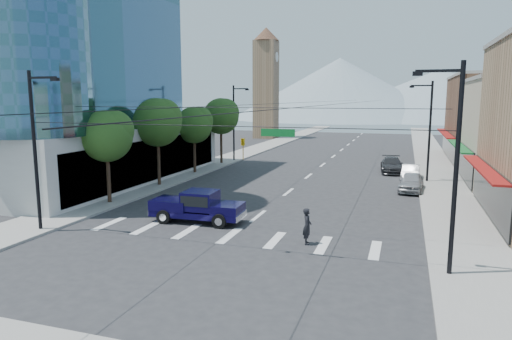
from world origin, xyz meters
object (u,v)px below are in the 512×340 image
(parked_car_near, at_px, (411,182))
(parked_car_far, at_px, (392,165))
(parked_car_mid, at_px, (411,173))
(pedestrian, at_px, (307,226))
(pickup_truck, at_px, (197,206))

(parked_car_near, relative_size, parked_car_far, 0.86)
(parked_car_mid, relative_size, parked_car_far, 0.81)
(parked_car_mid, bearing_deg, parked_car_far, 117.41)
(pedestrian, bearing_deg, parked_car_far, -19.16)
(pickup_truck, xyz_separation_m, parked_car_mid, (12.55, 19.25, -0.30))
(parked_car_far, bearing_deg, parked_car_mid, -70.49)
(pickup_truck, relative_size, parked_car_mid, 1.35)
(parked_car_far, bearing_deg, parked_car_near, -83.66)
(pedestrian, bearing_deg, parked_car_near, -29.67)
(pickup_truck, relative_size, parked_car_near, 1.28)
(parked_car_near, bearing_deg, pickup_truck, -127.77)
(pickup_truck, distance_m, parked_car_near, 18.65)
(pedestrian, distance_m, parked_car_mid, 22.03)
(pickup_truck, height_order, parked_car_far, pickup_truck)
(pickup_truck, distance_m, parked_car_mid, 22.98)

